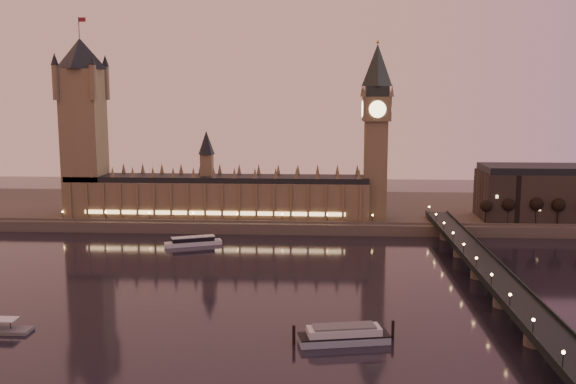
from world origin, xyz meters
The scene contains 12 objects.
ground centered at (0.00, 0.00, 0.00)m, with size 700.00×700.00×0.00m, color black.
far_embankment centered at (30.00, 165.00, 3.00)m, with size 560.00×130.00×6.00m, color #423D35.
palace_of_westminster centered at (-40.12, 120.99, 21.71)m, with size 180.00×26.62×52.00m.
victoria_tower centered at (-120.00, 121.00, 65.79)m, with size 31.68×31.68×118.00m.
big_ben centered at (53.99, 120.99, 63.95)m, with size 17.68×17.68×104.00m.
westminster_bridge centered at (91.61, 0.00, 5.52)m, with size 13.20×260.00×15.30m.
bare_tree_0 centered at (117.06, 109.00, 16.09)m, with size 6.64×6.64×13.49m.
bare_tree_1 centered at (130.57, 109.00, 16.09)m, with size 6.64×6.64×13.49m.
bare_tree_2 centered at (144.09, 109.00, 16.09)m, with size 6.64×6.64×13.49m.
bare_tree_3 centered at (157.61, 109.00, 16.09)m, with size 6.64×6.64×13.49m.
cruise_boat_a centered at (-45.00, 72.54, 2.10)m, with size 30.14×16.97×4.78m.
moored_barge centered at (31.11, -58.28, 2.61)m, with size 33.10×13.63×6.18m.
Camera 1 is at (24.64, -255.89, 79.04)m, focal length 40.00 mm.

